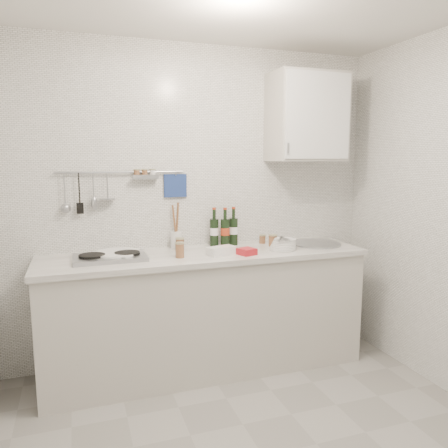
# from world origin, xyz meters

# --- Properties ---
(back_wall) EXTENTS (3.00, 0.02, 2.50)m
(back_wall) POSITION_xyz_m (0.00, 1.40, 1.25)
(back_wall) COLOR silver
(back_wall) RESTS_ON floor
(counter) EXTENTS (2.44, 0.64, 0.96)m
(counter) POSITION_xyz_m (0.01, 1.10, 0.43)
(counter) COLOR #B8B3AA
(counter) RESTS_ON floor
(wall_rail) EXTENTS (0.98, 0.09, 0.34)m
(wall_rail) POSITION_xyz_m (-0.60, 1.37, 1.43)
(wall_rail) COLOR #93969B
(wall_rail) RESTS_ON back_wall
(wall_cabinet) EXTENTS (0.60, 0.38, 0.70)m
(wall_cabinet) POSITION_xyz_m (0.90, 1.22, 1.95)
(wall_cabinet) COLOR #B8B3AA
(wall_cabinet) RESTS_ON back_wall
(plate_stack_hob) EXTENTS (0.35, 0.35, 0.04)m
(plate_stack_hob) POSITION_xyz_m (-0.66, 1.14, 0.94)
(plate_stack_hob) COLOR #4A68A9
(plate_stack_hob) RESTS_ON counter
(plate_stack_sink) EXTENTS (0.22, 0.21, 0.09)m
(plate_stack_sink) POSITION_xyz_m (0.61, 1.02, 0.96)
(plate_stack_sink) COLOR white
(plate_stack_sink) RESTS_ON counter
(wine_bottles) EXTENTS (0.24, 0.11, 0.31)m
(wine_bottles) POSITION_xyz_m (0.22, 1.30, 1.07)
(wine_bottles) COLOR black
(wine_bottles) RESTS_ON counter
(butter_dish) EXTENTS (0.22, 0.16, 0.06)m
(butter_dish) POSITION_xyz_m (0.09, 0.99, 0.95)
(butter_dish) COLOR white
(butter_dish) RESTS_ON counter
(strawberry_punnet) EXTENTS (0.15, 0.15, 0.05)m
(strawberry_punnet) POSITION_xyz_m (0.27, 0.93, 0.94)
(strawberry_punnet) COLOR red
(strawberry_punnet) RESTS_ON counter
(utensil_crock) EXTENTS (0.09, 0.09, 0.36)m
(utensil_crock) POSITION_xyz_m (-0.17, 1.33, 1.01)
(utensil_crock) COLOR white
(utensil_crock) RESTS_ON counter
(jar_a) EXTENTS (0.07, 0.07, 0.10)m
(jar_a) POSITION_xyz_m (-0.16, 1.24, 0.97)
(jar_a) COLOR brown
(jar_a) RESTS_ON counter
(jar_b) EXTENTS (0.06, 0.06, 0.07)m
(jar_b) POSITION_xyz_m (0.55, 1.29, 0.96)
(jar_b) COLOR brown
(jar_b) RESTS_ON counter
(jar_c) EXTENTS (0.07, 0.07, 0.10)m
(jar_c) POSITION_xyz_m (0.58, 1.15, 0.97)
(jar_c) COLOR brown
(jar_c) RESTS_ON counter
(jar_d) EXTENTS (0.07, 0.07, 0.11)m
(jar_d) POSITION_xyz_m (-0.22, 1.00, 0.98)
(jar_d) COLOR brown
(jar_d) RESTS_ON counter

